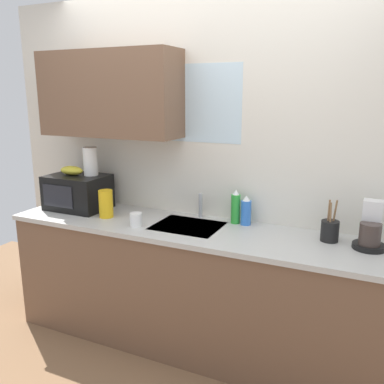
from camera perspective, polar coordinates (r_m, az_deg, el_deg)
The scene contains 12 objects.
kitchen_wall_assembly at distance 3.07m, azimuth -0.08°, elevation 5.34°, with size 3.48×0.42×2.50m.
counter_unit at distance 3.01m, azimuth -0.01°, elevation -12.92°, with size 2.71×0.63×0.90m.
sink_faucet at distance 3.04m, azimuth 1.18°, elevation -1.87°, with size 0.03×0.03×0.18m, color #B2B5BA.
microwave at distance 3.38m, azimuth -15.51°, elevation -0.00°, with size 0.46×0.35×0.27m.
banana_bunch at distance 3.38m, azimuth -16.32°, elevation 2.89°, with size 0.20×0.11×0.07m, color gold.
paper_towel_roll at distance 3.31m, azimuth -13.87°, elevation 4.14°, with size 0.11×0.11×0.22m, color white.
coffee_maker at distance 2.67m, azimuth 23.46°, elevation -4.91°, with size 0.19×0.21×0.28m.
dish_soap_bottle_green at distance 2.92m, azimuth 6.05°, elevation -2.14°, with size 0.07×0.07×0.24m.
dish_soap_bottle_blue at distance 2.89m, azimuth 7.48°, elevation -2.66°, with size 0.07×0.07×0.21m.
cereal_canister at distance 3.11m, azimuth -11.83°, elevation -1.60°, with size 0.10×0.10×0.21m, color gold.
mug_white at distance 2.88m, azimuth -7.76°, elevation -3.80°, with size 0.08×0.08×0.10m, color white.
utensil_crock at distance 2.71m, azimuth 18.53°, elevation -5.04°, with size 0.11×0.11×0.27m.
Camera 1 is at (1.13, -2.44, 1.80)m, focal length 38.54 mm.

